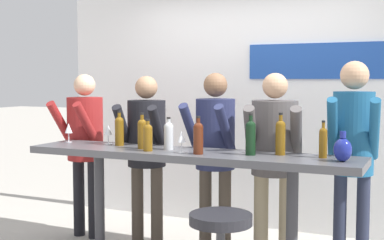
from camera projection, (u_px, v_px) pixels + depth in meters
name	position (u px, v px, depth m)	size (l,w,h in m)	color
back_wall	(250.00, 105.00, 5.76)	(4.41, 0.12, 2.61)	white
tasting_table	(188.00, 169.00, 4.38)	(2.81, 0.55, 1.01)	#4C4C51
person_far_left	(85.00, 137.00, 5.33)	(0.46, 0.55, 1.64)	black
person_left	(146.00, 142.00, 5.01)	(0.47, 0.56, 1.62)	#473D33
person_center_left	(215.00, 143.00, 4.78)	(0.43, 0.53, 1.65)	#473D33
person_center	(274.00, 148.00, 4.50)	(0.53, 0.61, 1.65)	gray
person_center_right	(353.00, 142.00, 4.26)	(0.43, 0.56, 1.74)	#23283D
wine_bottle_0	(198.00, 136.00, 4.18)	(0.08, 0.08, 0.30)	#4C1E0F
wine_bottle_1	(169.00, 134.00, 4.44)	(0.08, 0.08, 0.27)	#B7BCC1
wine_bottle_2	(251.00, 136.00, 4.13)	(0.08, 0.08, 0.33)	black
wine_bottle_3	(148.00, 136.00, 4.36)	(0.08, 0.08, 0.26)	brown
wine_bottle_4	(323.00, 141.00, 3.98)	(0.06, 0.06, 0.28)	brown
wine_bottle_5	(280.00, 136.00, 4.14)	(0.08, 0.08, 0.33)	brown
wine_bottle_6	(119.00, 130.00, 4.72)	(0.08, 0.08, 0.31)	brown
wine_bottle_7	(142.00, 132.00, 4.50)	(0.08, 0.08, 0.30)	brown
wine_glass_0	(181.00, 137.00, 4.25)	(0.07, 0.07, 0.18)	silver
wine_glass_1	(69.00, 129.00, 4.97)	(0.07, 0.07, 0.18)	silver
wine_glass_2	(108.00, 131.00, 4.80)	(0.07, 0.07, 0.18)	silver
decorative_vase	(343.00, 149.00, 3.81)	(0.13, 0.13, 0.22)	navy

